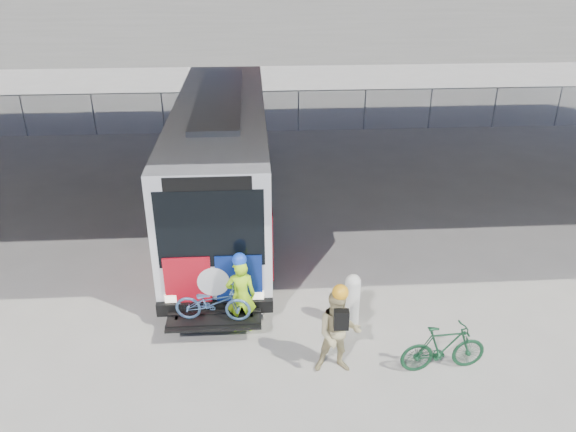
{
  "coord_description": "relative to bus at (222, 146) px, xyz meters",
  "views": [
    {
      "loc": [
        -1.06,
        -12.52,
        7.65
      ],
      "look_at": [
        -0.26,
        -0.11,
        1.6
      ],
      "focal_mm": 35.0,
      "sensor_mm": 36.0,
      "label": 1
    }
  ],
  "objects": [
    {
      "name": "ground",
      "position": [
        2.0,
        -3.88,
        -2.11
      ],
      "size": [
        160.0,
        160.0,
        0.0
      ],
      "primitive_type": "plane",
      "color": "#9E9991",
      "rests_on": "ground"
    },
    {
      "name": "bus",
      "position": [
        0.0,
        0.0,
        0.0
      ],
      "size": [
        2.67,
        12.92,
        3.69
      ],
      "color": "silver",
      "rests_on": "ground"
    },
    {
      "name": "chainlink_fence",
      "position": [
        2.0,
        8.12,
        -0.69
      ],
      "size": [
        30.0,
        0.06,
        30.0
      ],
      "color": "gray",
      "rests_on": "ground"
    },
    {
      "name": "bollard",
      "position": [
        2.99,
        -6.33,
        -1.42
      ],
      "size": [
        0.34,
        0.34,
        1.3
      ],
      "color": "silver",
      "rests_on": "ground"
    },
    {
      "name": "cyclist_hivis",
      "position": [
        0.58,
        -6.33,
        -1.19
      ],
      "size": [
        0.66,
        0.45,
        1.92
      ],
      "rotation": [
        0.0,
        0.0,
        3.19
      ],
      "color": "#B3FF1A",
      "rests_on": "ground"
    },
    {
      "name": "cyclist_tan",
      "position": [
        2.47,
        -7.76,
        -1.17
      ],
      "size": [
        0.91,
        0.73,
        1.98
      ],
      "rotation": [
        0.0,
        0.0,
        -0.05
      ],
      "color": "tan",
      "rests_on": "ground"
    },
    {
      "name": "bike_parked",
      "position": [
        4.55,
        -7.87,
        -1.59
      ],
      "size": [
        1.76,
        0.61,
        1.04
      ],
      "primitive_type": "imported",
      "rotation": [
        0.0,
        0.0,
        1.64
      ],
      "color": "#143F24",
      "rests_on": "ground"
    }
  ]
}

